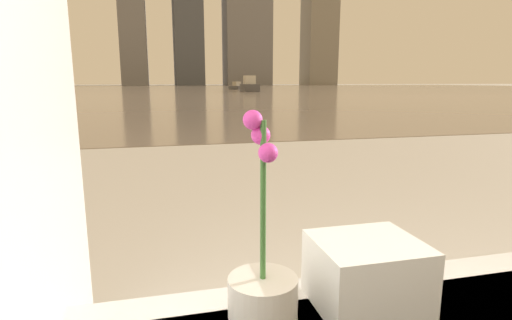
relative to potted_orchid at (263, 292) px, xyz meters
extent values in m
cylinder|color=silver|center=(0.00, 0.00, -0.03)|extent=(0.15, 0.15, 0.12)
cylinder|color=#38662D|center=(0.00, 0.00, 0.20)|extent=(0.01, 0.01, 0.33)
sphere|color=#CC3899|center=(-0.02, 0.01, 0.36)|extent=(0.04, 0.04, 0.04)
sphere|color=#CC3899|center=(0.00, 0.01, 0.33)|extent=(0.04, 0.04, 0.04)
sphere|color=#CC3899|center=(0.01, -0.02, 0.30)|extent=(0.04, 0.04, 0.04)
cube|color=white|center=(0.26, 0.03, -0.06)|extent=(0.24, 0.22, 0.04)
cube|color=white|center=(0.26, 0.03, -0.02)|extent=(0.24, 0.22, 0.04)
cube|color=white|center=(0.26, 0.03, 0.02)|extent=(0.24, 0.22, 0.04)
cube|color=white|center=(0.26, 0.03, 0.06)|extent=(0.24, 0.22, 0.04)
cube|color=gray|center=(0.40, 61.22, -0.65)|extent=(180.00, 110.00, 0.01)
cube|color=#2D2D33|center=(-13.71, 52.09, -0.24)|extent=(2.82, 4.92, 0.82)
cube|color=#B2A893|center=(-13.71, 52.09, 0.63)|extent=(1.60, 2.00, 0.93)
cube|color=#4C4C51|center=(9.79, 42.80, -0.24)|extent=(1.93, 4.71, 0.81)
cube|color=silver|center=(9.79, 42.80, 0.62)|extent=(1.28, 1.81, 0.92)
cube|color=#4C4C51|center=(10.44, 53.48, -0.40)|extent=(1.81, 3.05, 0.50)
cube|color=#B2A893|center=(10.44, 53.48, 0.14)|extent=(1.01, 1.25, 0.58)
cube|color=slate|center=(26.17, 117.22, 21.21)|extent=(13.14, 9.51, 43.74)
camera|label=1|loc=(-0.20, -0.75, 0.44)|focal=28.00mm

